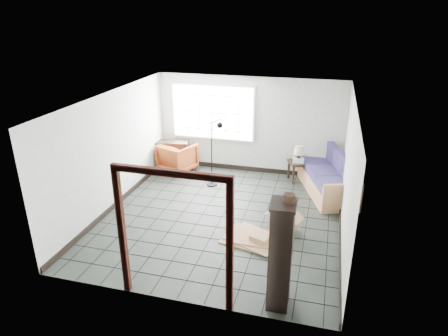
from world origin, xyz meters
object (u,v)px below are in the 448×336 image
(armchair, at_px, (177,156))
(side_table, at_px, (299,165))
(futon_sofa, at_px, (329,177))
(tall_shelf, at_px, (281,255))

(armchair, height_order, side_table, armchair)
(futon_sofa, bearing_deg, side_table, 130.75)
(tall_shelf, bearing_deg, armchair, 125.40)
(futon_sofa, relative_size, armchair, 2.89)
(armchair, xyz_separation_m, side_table, (3.29, 0.18, 0.01))
(futon_sofa, height_order, side_table, futon_sofa)
(futon_sofa, distance_m, tall_shelf, 4.42)
(side_table, relative_size, tall_shelf, 0.37)
(tall_shelf, bearing_deg, futon_sofa, 80.44)
(futon_sofa, height_order, tall_shelf, tall_shelf)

